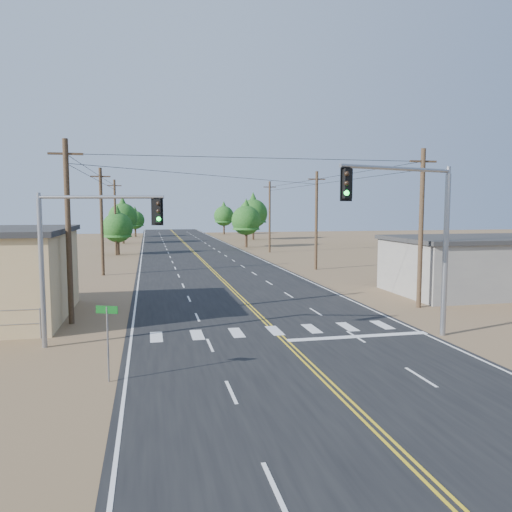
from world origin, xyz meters
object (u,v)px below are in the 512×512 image
object	(u,v)px
building_right	(494,266)
signal_mast_right	(419,223)
street_sign	(107,331)
signal_mast_left	(76,244)

from	to	relation	value
building_right	signal_mast_right	distance (m)	17.39
signal_mast_right	street_sign	distance (m)	14.72
building_right	street_sign	distance (m)	30.24
signal_mast_left	building_right	bearing A→B (deg)	32.00
street_sign	building_right	bearing A→B (deg)	49.69
building_right	signal_mast_right	bearing A→B (deg)	-139.08
building_right	signal_mast_left	world-z (taller)	signal_mast_left
signal_mast_right	signal_mast_left	bearing A→B (deg)	155.39
signal_mast_left	signal_mast_right	bearing A→B (deg)	6.78
building_right	signal_mast_right	xyz separation A→B (m)	(-12.85, -11.14, 3.62)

